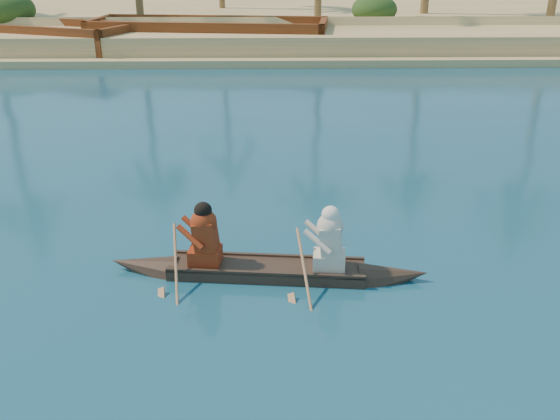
{
  "coord_description": "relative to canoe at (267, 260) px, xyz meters",
  "views": [
    {
      "loc": [
        -7.98,
        -8.11,
        5.3
      ],
      "look_at": [
        -7.75,
        2.39,
        0.89
      ],
      "focal_mm": 40.0,
      "sensor_mm": 36.0,
      "label": 1
    }
  ],
  "objects": [
    {
      "name": "sandy_embankment",
      "position": [
        8.0,
        45.33,
        0.23
      ],
      "size": [
        150.0,
        51.0,
        1.5
      ],
      "color": "#DFBA7E",
      "rests_on": "ground"
    },
    {
      "name": "canoe",
      "position": [
        0.0,
        0.0,
        0.0
      ],
      "size": [
        5.63,
        1.32,
        1.54
      ],
      "rotation": [
        0.0,
        0.0,
        -0.1
      ],
      "color": "#35271C",
      "rests_on": "ground"
    },
    {
      "name": "barge_left",
      "position": [
        -12.8,
        25.44,
        0.4
      ],
      "size": [
        12.57,
        8.21,
        1.99
      ],
      "rotation": [
        0.0,
        0.0,
        -0.39
      ],
      "color": "brown",
      "rests_on": "ground"
    },
    {
      "name": "shrub_cluster",
      "position": [
        8.0,
        29.94,
        0.9
      ],
      "size": [
        100.0,
        6.0,
        2.4
      ],
      "primitive_type": null,
      "color": "#253E16",
      "rests_on": "ground"
    },
    {
      "name": "barge_mid",
      "position": [
        -3.06,
        25.44,
        0.44
      ],
      "size": [
        13.13,
        5.81,
        2.12
      ],
      "rotation": [
        0.0,
        0.0,
        -0.13
      ],
      "color": "brown",
      "rests_on": "ground"
    }
  ]
}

